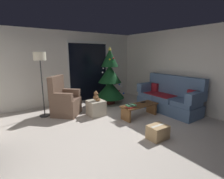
{
  "coord_description": "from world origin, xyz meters",
  "views": [
    {
      "loc": [
        -1.97,
        -2.7,
        1.74
      ],
      "look_at": [
        0.4,
        0.7,
        0.85
      ],
      "focal_mm": 26.87,
      "sensor_mm": 36.0,
      "label": 1
    }
  ],
  "objects_px": {
    "cell_phone": "(131,105)",
    "teddy_bear_honey_by_tree": "(94,105)",
    "floor_lamp": "(40,63)",
    "cardboard_box_taped_mid_floor": "(158,132)",
    "couch": "(169,98)",
    "remote_silver": "(135,105)",
    "coffee_table": "(139,109)",
    "book_stack": "(131,106)",
    "remote_black": "(143,102)",
    "armchair": "(64,101)",
    "christmas_tree": "(110,79)",
    "ottoman": "(96,108)",
    "teddy_bear_chestnut": "(96,97)"
  },
  "relations": [
    {
      "from": "cardboard_box_taped_mid_floor",
      "to": "remote_silver",
      "type": "bearing_deg",
      "value": 72.28
    },
    {
      "from": "cardboard_box_taped_mid_floor",
      "to": "teddy_bear_honey_by_tree",
      "type": "bearing_deg",
      "value": 93.66
    },
    {
      "from": "cell_phone",
      "to": "floor_lamp",
      "type": "xyz_separation_m",
      "value": [
        -1.76,
        1.67,
        1.07
      ]
    },
    {
      "from": "cell_phone",
      "to": "floor_lamp",
      "type": "bearing_deg",
      "value": 120.42
    },
    {
      "from": "cell_phone",
      "to": "teddy_bear_honey_by_tree",
      "type": "relative_size",
      "value": 0.5
    },
    {
      "from": "christmas_tree",
      "to": "teddy_bear_honey_by_tree",
      "type": "height_order",
      "value": "christmas_tree"
    },
    {
      "from": "couch",
      "to": "floor_lamp",
      "type": "xyz_separation_m",
      "value": [
        -3.28,
        1.72,
        1.11
      ]
    },
    {
      "from": "coffee_table",
      "to": "floor_lamp",
      "type": "xyz_separation_m",
      "value": [
        -2.16,
        1.59,
        1.26
      ]
    },
    {
      "from": "couch",
      "to": "remote_silver",
      "type": "xyz_separation_m",
      "value": [
        -1.31,
        0.12,
        -0.02
      ]
    },
    {
      "from": "remote_silver",
      "to": "remote_black",
      "type": "xyz_separation_m",
      "value": [
        0.4,
        0.09,
        0.0
      ]
    },
    {
      "from": "book_stack",
      "to": "teddy_bear_honey_by_tree",
      "type": "relative_size",
      "value": 0.94
    },
    {
      "from": "floor_lamp",
      "to": "ottoman",
      "type": "xyz_separation_m",
      "value": [
        1.23,
        -0.78,
        -1.29
      ]
    },
    {
      "from": "cardboard_box_taped_mid_floor",
      "to": "coffee_table",
      "type": "bearing_deg",
      "value": 63.9
    },
    {
      "from": "couch",
      "to": "remote_silver",
      "type": "height_order",
      "value": "couch"
    },
    {
      "from": "couch",
      "to": "cardboard_box_taped_mid_floor",
      "type": "relative_size",
      "value": 4.65
    },
    {
      "from": "remote_black",
      "to": "teddy_bear_honey_by_tree",
      "type": "bearing_deg",
      "value": -134.33
    },
    {
      "from": "couch",
      "to": "armchair",
      "type": "relative_size",
      "value": 1.72
    },
    {
      "from": "christmas_tree",
      "to": "floor_lamp",
      "type": "height_order",
      "value": "christmas_tree"
    },
    {
      "from": "floor_lamp",
      "to": "cardboard_box_taped_mid_floor",
      "type": "xyz_separation_m",
      "value": [
        1.61,
        -2.71,
        -1.36
      ]
    },
    {
      "from": "couch",
      "to": "armchair",
      "type": "xyz_separation_m",
      "value": [
        -2.77,
        1.49,
        0.0
      ]
    },
    {
      "from": "teddy_bear_honey_by_tree",
      "to": "remote_black",
      "type": "bearing_deg",
      "value": -54.34
    },
    {
      "from": "book_stack",
      "to": "ottoman",
      "type": "bearing_deg",
      "value": 121.65
    },
    {
      "from": "christmas_tree",
      "to": "teddy_bear_honey_by_tree",
      "type": "bearing_deg",
      "value": -165.46
    },
    {
      "from": "couch",
      "to": "coffee_table",
      "type": "height_order",
      "value": "couch"
    },
    {
      "from": "cardboard_box_taped_mid_floor",
      "to": "book_stack",
      "type": "bearing_deg",
      "value": 80.82
    },
    {
      "from": "remote_black",
      "to": "armchair",
      "type": "xyz_separation_m",
      "value": [
        -1.86,
        1.28,
        0.03
      ]
    },
    {
      "from": "floor_lamp",
      "to": "cardboard_box_taped_mid_floor",
      "type": "height_order",
      "value": "floor_lamp"
    },
    {
      "from": "couch",
      "to": "cell_phone",
      "type": "xyz_separation_m",
      "value": [
        -1.52,
        0.05,
        0.04
      ]
    },
    {
      "from": "ottoman",
      "to": "cardboard_box_taped_mid_floor",
      "type": "distance_m",
      "value": 1.96
    },
    {
      "from": "armchair",
      "to": "couch",
      "type": "bearing_deg",
      "value": -28.31
    },
    {
      "from": "cell_phone",
      "to": "teddy_bear_chestnut",
      "type": "relative_size",
      "value": 0.5
    },
    {
      "from": "remote_silver",
      "to": "teddy_bear_honey_by_tree",
      "type": "bearing_deg",
      "value": -176.86
    },
    {
      "from": "book_stack",
      "to": "teddy_bear_chestnut",
      "type": "bearing_deg",
      "value": 121.48
    },
    {
      "from": "cell_phone",
      "to": "floor_lamp",
      "type": "height_order",
      "value": "floor_lamp"
    },
    {
      "from": "cardboard_box_taped_mid_floor",
      "to": "teddy_bear_chestnut",
      "type": "bearing_deg",
      "value": 100.8
    },
    {
      "from": "remote_black",
      "to": "armchair",
      "type": "distance_m",
      "value": 2.26
    },
    {
      "from": "ottoman",
      "to": "teddy_bear_chestnut",
      "type": "xyz_separation_m",
      "value": [
        0.01,
        -0.01,
        0.34
      ]
    },
    {
      "from": "cell_phone",
      "to": "christmas_tree",
      "type": "relative_size",
      "value": 0.07
    },
    {
      "from": "remote_silver",
      "to": "teddy_bear_chestnut",
      "type": "bearing_deg",
      "value": -155.89
    },
    {
      "from": "remote_black",
      "to": "cell_phone",
      "type": "xyz_separation_m",
      "value": [
        -0.61,
        -0.16,
        0.06
      ]
    },
    {
      "from": "remote_black",
      "to": "ottoman",
      "type": "distance_m",
      "value": 1.36
    },
    {
      "from": "armchair",
      "to": "cardboard_box_taped_mid_floor",
      "type": "distance_m",
      "value": 2.72
    },
    {
      "from": "book_stack",
      "to": "floor_lamp",
      "type": "bearing_deg",
      "value": 136.93
    },
    {
      "from": "ottoman",
      "to": "teddy_bear_chestnut",
      "type": "relative_size",
      "value": 1.54
    },
    {
      "from": "remote_silver",
      "to": "remote_black",
      "type": "relative_size",
      "value": 1.0
    },
    {
      "from": "remote_silver",
      "to": "armchair",
      "type": "height_order",
      "value": "armchair"
    },
    {
      "from": "remote_silver",
      "to": "ottoman",
      "type": "relative_size",
      "value": 0.35
    },
    {
      "from": "coffee_table",
      "to": "ottoman",
      "type": "relative_size",
      "value": 2.5
    },
    {
      "from": "book_stack",
      "to": "teddy_bear_chestnut",
      "type": "distance_m",
      "value": 1.04
    },
    {
      "from": "cell_phone",
      "to": "couch",
      "type": "bearing_deg",
      "value": -17.85
    }
  ]
}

